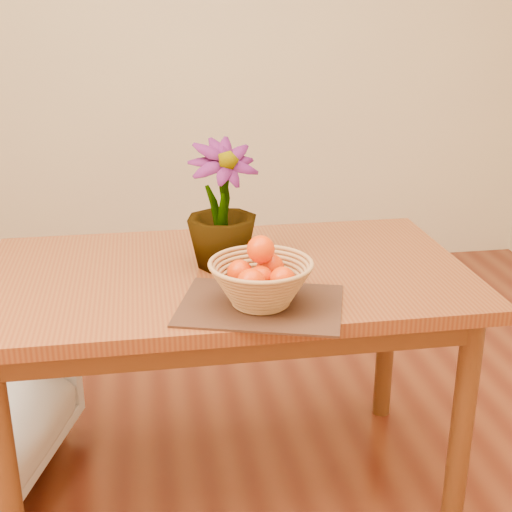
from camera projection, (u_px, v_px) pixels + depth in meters
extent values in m
cube|color=beige|center=(179.00, 24.00, 3.67)|extent=(4.00, 0.02, 2.70)
cube|color=brown|center=(228.00, 277.00, 2.08)|extent=(1.40, 0.80, 0.04)
cube|color=#542D13|center=(228.00, 295.00, 2.10)|extent=(1.28, 0.68, 0.08)
cylinder|color=#542D13|center=(6.00, 473.00, 1.82)|extent=(0.06, 0.06, 0.71)
cylinder|color=#542D13|center=(462.00, 428.00, 2.01)|extent=(0.06, 0.06, 0.71)
cylinder|color=#542D13|center=(37.00, 355.00, 2.42)|extent=(0.06, 0.06, 0.71)
cylinder|color=#542D13|center=(387.00, 329.00, 2.60)|extent=(0.06, 0.06, 0.71)
cube|color=#3C1F16|center=(261.00, 305.00, 1.84)|extent=(0.49, 0.42, 0.01)
cylinder|color=#BA804D|center=(261.00, 303.00, 1.83)|extent=(0.14, 0.14, 0.01)
sphere|color=#E33803|center=(261.00, 277.00, 1.81)|extent=(0.06, 0.06, 0.06)
sphere|color=#E33803|center=(270.00, 267.00, 1.86)|extent=(0.07, 0.07, 0.07)
sphere|color=#E33803|center=(240.00, 272.00, 1.83)|extent=(0.07, 0.07, 0.07)
sphere|color=#E33803|center=(251.00, 283.00, 1.76)|extent=(0.07, 0.07, 0.07)
sphere|color=#E33803|center=(282.00, 280.00, 1.78)|extent=(0.07, 0.07, 0.07)
sphere|color=#E33803|center=(261.00, 249.00, 1.81)|extent=(0.07, 0.07, 0.07)
imported|color=#174614|center=(222.00, 205.00, 2.05)|extent=(0.25, 0.25, 0.37)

